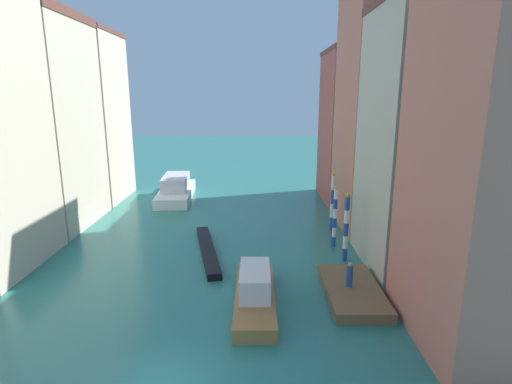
% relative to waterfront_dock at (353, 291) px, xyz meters
% --- Properties ---
extents(ground_plane, '(154.00, 154.00, 0.00)m').
position_rel_waterfront_dock_xyz_m(ground_plane, '(-9.10, 17.13, -0.30)').
color(ground_plane, '#28756B').
extents(building_left_2, '(7.46, 9.51, 17.77)m').
position_rel_waterfront_dock_xyz_m(building_left_2, '(-23.68, 13.27, 8.60)').
color(building_left_2, beige).
rests_on(building_left_2, ground).
extents(building_left_3, '(7.46, 8.25, 17.62)m').
position_rel_waterfront_dock_xyz_m(building_left_3, '(-23.68, 22.37, 8.52)').
color(building_left_3, beige).
rests_on(building_left_3, ground).
extents(building_right_1, '(7.46, 8.40, 16.86)m').
position_rel_waterfront_dock_xyz_m(building_right_1, '(5.48, 4.47, 8.14)').
color(building_right_1, '#BCB299').
rests_on(building_right_1, ground).
extents(building_right_2, '(7.46, 8.92, 20.28)m').
position_rel_waterfront_dock_xyz_m(building_right_2, '(5.48, 13.11, 9.86)').
color(building_right_2, '#C6705B').
rests_on(building_right_2, ground).
extents(building_right_3, '(7.46, 9.07, 15.80)m').
position_rel_waterfront_dock_xyz_m(building_right_3, '(5.48, 22.19, 7.61)').
color(building_right_3, '#B25147').
rests_on(building_right_3, ground).
extents(waterfront_dock, '(3.04, 6.09, 0.60)m').
position_rel_waterfront_dock_xyz_m(waterfront_dock, '(0.00, 0.00, 0.00)').
color(waterfront_dock, brown).
rests_on(waterfront_dock, ground).
extents(person_on_dock, '(0.36, 0.36, 1.45)m').
position_rel_waterfront_dock_xyz_m(person_on_dock, '(-0.20, 0.05, 0.97)').
color(person_on_dock, '#234C93').
rests_on(person_on_dock, waterfront_dock).
extents(mooring_pole_0, '(0.37, 0.37, 4.86)m').
position_rel_waterfront_dock_xyz_m(mooring_pole_0, '(0.64, 5.05, 2.18)').
color(mooring_pole_0, '#1E479E').
rests_on(mooring_pole_0, ground).
extents(mooring_pole_1, '(0.32, 0.32, 4.68)m').
position_rel_waterfront_dock_xyz_m(mooring_pole_1, '(0.41, 7.85, 2.09)').
color(mooring_pole_1, '#1E479E').
rests_on(mooring_pole_1, ground).
extents(mooring_pole_2, '(0.30, 0.30, 5.02)m').
position_rel_waterfront_dock_xyz_m(mooring_pole_2, '(0.86, 11.32, 2.26)').
color(mooring_pole_2, '#1E479E').
rests_on(mooring_pole_2, ground).
extents(vaporetto_white, '(4.11, 10.49, 2.54)m').
position_rel_waterfront_dock_xyz_m(vaporetto_white, '(-14.38, 22.52, 0.69)').
color(vaporetto_white, white).
rests_on(vaporetto_white, ground).
extents(gondola_black, '(2.88, 9.25, 0.48)m').
position_rel_waterfront_dock_xyz_m(gondola_black, '(-8.99, 6.38, -0.06)').
color(gondola_black, black).
rests_on(gondola_black, ground).
extents(motorboat_0, '(2.12, 7.49, 2.06)m').
position_rel_waterfront_dock_xyz_m(motorboat_0, '(-5.55, -0.86, 0.46)').
color(motorboat_0, olive).
rests_on(motorboat_0, ground).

